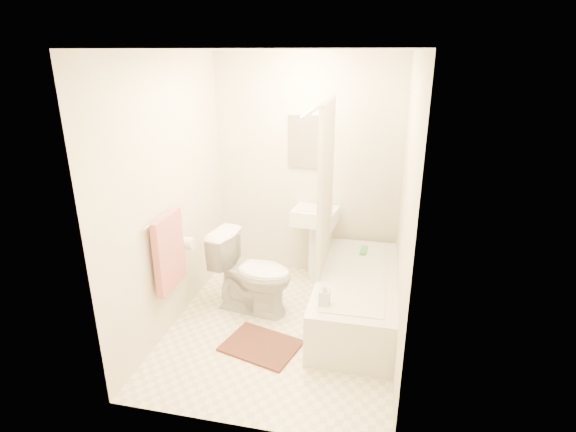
% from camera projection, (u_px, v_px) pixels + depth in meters
% --- Properties ---
extents(floor, '(2.40, 2.40, 0.00)m').
position_uv_depth(floor, '(282.00, 327.00, 4.14)').
color(floor, beige).
rests_on(floor, ground).
extents(ceiling, '(2.40, 2.40, 0.00)m').
position_uv_depth(ceiling, '(281.00, 50.00, 3.32)').
color(ceiling, white).
rests_on(ceiling, ground).
extents(wall_back, '(2.00, 0.02, 2.40)m').
position_uv_depth(wall_back, '(307.00, 169.00, 4.83)').
color(wall_back, beige).
rests_on(wall_back, ground).
extents(wall_left, '(0.02, 2.40, 2.40)m').
position_uv_depth(wall_left, '(171.00, 196.00, 3.93)').
color(wall_left, beige).
rests_on(wall_left, ground).
extents(wall_right, '(0.02, 2.40, 2.40)m').
position_uv_depth(wall_right, '(405.00, 212.00, 3.53)').
color(wall_right, beige).
rests_on(wall_right, ground).
extents(mirror, '(0.40, 0.03, 0.55)m').
position_uv_depth(mirror, '(307.00, 142.00, 4.71)').
color(mirror, white).
rests_on(mirror, wall_back).
extents(curtain_rod, '(0.03, 1.70, 0.03)m').
position_uv_depth(curtain_rod, '(322.00, 105.00, 3.49)').
color(curtain_rod, silver).
rests_on(curtain_rod, wall_back).
extents(shower_curtain, '(0.04, 0.80, 1.55)m').
position_uv_depth(shower_curtain, '(326.00, 187.00, 4.12)').
color(shower_curtain, silver).
rests_on(shower_curtain, curtain_rod).
extents(towel_bar, '(0.02, 0.60, 0.02)m').
position_uv_depth(towel_bar, '(162.00, 216.00, 3.73)').
color(towel_bar, silver).
rests_on(towel_bar, wall_left).
extents(towel, '(0.06, 0.45, 0.66)m').
position_uv_depth(towel, '(169.00, 252.00, 3.83)').
color(towel, '#CC7266').
rests_on(towel, towel_bar).
extents(toilet_paper, '(0.11, 0.12, 0.12)m').
position_uv_depth(toilet_paper, '(188.00, 243.00, 4.20)').
color(toilet_paper, white).
rests_on(toilet_paper, wall_left).
extents(toilet, '(0.85, 0.57, 0.77)m').
position_uv_depth(toilet, '(252.00, 273.00, 4.31)').
color(toilet, white).
rests_on(toilet, floor).
extents(sink, '(0.49, 0.41, 0.90)m').
position_uv_depth(sink, '(315.00, 241.00, 4.89)').
color(sink, white).
rests_on(sink, floor).
extents(bathtub, '(0.71, 1.63, 0.46)m').
position_uv_depth(bathtub, '(356.00, 296.00, 4.21)').
color(bathtub, silver).
rests_on(bathtub, floor).
extents(bath_mat, '(0.72, 0.61, 0.02)m').
position_uv_depth(bath_mat, '(261.00, 346.00, 3.86)').
color(bath_mat, '#482518').
rests_on(bath_mat, floor).
extents(soap_bottle, '(0.09, 0.09, 0.19)m').
position_uv_depth(soap_bottle, '(324.00, 294.00, 3.60)').
color(soap_bottle, white).
rests_on(soap_bottle, bathtub).
extents(scrub_brush, '(0.07, 0.20, 0.04)m').
position_uv_depth(scrub_brush, '(364.00, 251.00, 4.58)').
color(scrub_brush, green).
rests_on(scrub_brush, bathtub).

